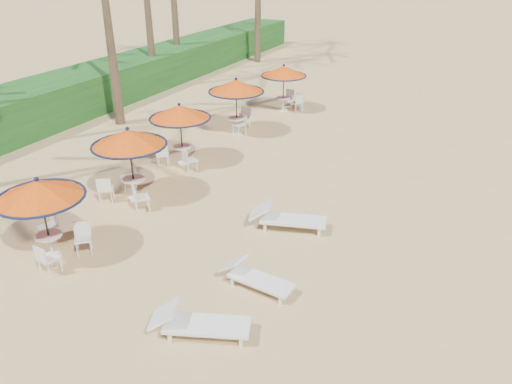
# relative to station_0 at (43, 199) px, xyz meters

# --- Properties ---
(ground) EXTENTS (160.00, 160.00, 0.00)m
(ground) POSITION_rel_station_0_xyz_m (4.92, 0.07, -1.66)
(ground) COLOR tan
(ground) RESTS_ON ground
(scrub_hedge) EXTENTS (3.00, 40.00, 1.80)m
(scrub_hedge) POSITION_rel_station_0_xyz_m (-8.58, 11.07, -0.76)
(scrub_hedge) COLOR #194716
(scrub_hedge) RESTS_ON ground
(station_0) EXTENTS (2.18, 2.18, 2.27)m
(station_0) POSITION_rel_station_0_xyz_m (0.00, 0.00, 0.00)
(station_0) COLOR black
(station_0) RESTS_ON ground
(station_1) EXTENTS (2.30, 2.30, 2.40)m
(station_1) POSITION_rel_station_0_xyz_m (-0.25, 3.52, 0.09)
(station_1) COLOR black
(station_1) RESTS_ON ground
(station_2) EXTENTS (2.20, 2.20, 2.30)m
(station_2) POSITION_rel_station_0_xyz_m (-0.46, 6.55, 0.09)
(station_2) COLOR black
(station_2) RESTS_ON ground
(station_3) EXTENTS (2.32, 2.40, 2.42)m
(station_3) POSITION_rel_station_0_xyz_m (-0.21, 10.35, 0.18)
(station_3) COLOR black
(station_3) RESTS_ON ground
(station_4) EXTENTS (2.16, 2.16, 2.26)m
(station_4) POSITION_rel_station_0_xyz_m (0.29, 14.25, -0.01)
(station_4) COLOR black
(station_4) RESTS_ON ground
(lounger_near) EXTENTS (2.14, 1.34, 0.74)m
(lounger_near) POSITION_rel_station_0_xyz_m (4.88, -0.82, -1.32)
(lounger_near) COLOR silver
(lounger_near) RESTS_ON ground
(lounger_mid) EXTENTS (1.88, 0.76, 0.66)m
(lounger_mid) POSITION_rel_station_0_xyz_m (5.20, 1.15, -1.35)
(lounger_mid) COLOR silver
(lounger_mid) RESTS_ON ground
(lounger_far) EXTENTS (2.24, 1.25, 0.77)m
(lounger_far) POSITION_rel_station_0_xyz_m (4.77, 3.95, -1.30)
(lounger_far) COLOR silver
(lounger_far) RESTS_ON ground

